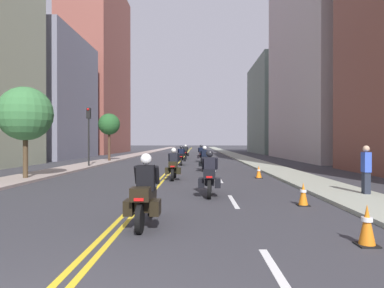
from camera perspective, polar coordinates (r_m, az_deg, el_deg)
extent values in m
plane|color=#343439|center=(50.79, -1.18, -1.80)|extent=(264.00, 264.00, 0.00)
cube|color=gray|center=(51.51, -9.00, -1.70)|extent=(2.28, 144.00, 0.12)
cube|color=#9CA190|center=(51.02, 6.72, -1.72)|extent=(2.28, 144.00, 0.12)
cube|color=yellow|center=(50.79, -1.31, -1.79)|extent=(0.12, 132.00, 0.01)
cube|color=yellow|center=(50.78, -1.04, -1.79)|extent=(0.12, 132.00, 0.01)
cube|color=silver|center=(5.22, 14.60, -20.96)|extent=(0.14, 2.40, 0.01)
cube|color=silver|center=(10.95, 7.00, -9.62)|extent=(0.14, 2.40, 0.01)
cube|color=silver|center=(16.87, 4.79, -6.10)|extent=(0.14, 2.40, 0.01)
cube|color=silver|center=(22.83, 3.75, -4.41)|extent=(0.14, 2.40, 0.01)
cube|color=silver|center=(28.80, 3.14, -3.42)|extent=(0.14, 2.40, 0.01)
cube|color=silver|center=(34.79, 2.74, -2.77)|extent=(0.14, 2.40, 0.01)
cube|color=silver|center=(40.78, 2.46, -2.32)|extent=(0.14, 2.40, 0.01)
cube|color=silver|center=(46.77, 2.25, -1.97)|extent=(0.14, 2.40, 0.01)
cube|color=silver|center=(52.77, 2.09, -1.71)|extent=(0.14, 2.40, 0.01)
cube|color=silver|center=(58.76, 1.96, -1.50)|extent=(0.14, 2.40, 0.01)
cube|color=slate|center=(42.39, -22.16, 7.33)|extent=(6.01, 13.39, 14.14)
cube|color=#2D3847|center=(43.37, -25.83, 2.47)|extent=(0.04, 11.25, 0.90)
cube|color=#2D3847|center=(43.69, -25.85, 7.57)|extent=(0.04, 11.25, 0.90)
cube|color=#2D3847|center=(44.35, -25.86, 12.56)|extent=(0.04, 11.25, 0.90)
cube|color=#B8AAAB|center=(40.45, 21.72, 15.01)|extent=(8.14, 19.47, 24.31)
cube|color=#2D3847|center=(40.98, 27.08, 6.16)|extent=(0.04, 16.35, 0.90)
cube|color=brown|center=(61.75, -15.69, 12.19)|extent=(7.50, 19.57, 29.17)
cube|color=#2D3847|center=(61.84, -19.04, 5.33)|extent=(0.04, 16.44, 0.90)
cube|color=#2D3847|center=(63.05, -19.06, 12.61)|extent=(0.04, 16.44, 0.90)
cube|color=#2D3847|center=(65.23, -19.07, 19.51)|extent=(0.04, 16.44, 0.90)
cube|color=gray|center=(59.38, 14.33, 5.95)|extent=(7.85, 16.97, 15.41)
cube|color=#2D3847|center=(60.17, 17.98, 2.19)|extent=(0.04, 14.25, 0.90)
cube|color=#2D3847|center=(60.33, 17.99, 4.88)|extent=(0.04, 14.25, 0.90)
cube|color=#2D3847|center=(60.62, 17.99, 7.54)|extent=(0.04, 14.25, 0.90)
cube|color=#2D3847|center=(61.03, 18.00, 10.17)|extent=(0.04, 14.25, 0.90)
cylinder|color=black|center=(8.72, -6.90, -10.16)|extent=(0.11, 0.62, 0.61)
cylinder|color=black|center=(7.18, -8.85, -12.45)|extent=(0.11, 0.62, 0.61)
cube|color=silver|center=(8.67, -6.90, -8.04)|extent=(0.14, 0.32, 0.04)
cube|color=black|center=(7.90, -7.78, -9.21)|extent=(0.34, 1.22, 0.40)
cube|color=black|center=(7.17, -8.74, -8.41)|extent=(0.41, 0.37, 0.28)
cube|color=red|center=(7.00, -9.02, -9.29)|extent=(0.20, 0.03, 0.06)
cube|color=black|center=(7.51, -10.53, -10.49)|extent=(0.21, 0.44, 0.32)
cube|color=black|center=(7.41, -6.22, -10.63)|extent=(0.21, 0.44, 0.32)
cube|color=#B2C1CC|center=(8.35, -7.20, -6.06)|extent=(0.36, 0.13, 0.36)
cube|color=black|center=(7.78, -7.84, -5.71)|extent=(0.40, 0.27, 0.58)
cylinder|color=black|center=(7.97, -9.37, -5.21)|extent=(0.10, 0.28, 0.45)
cylinder|color=black|center=(7.89, -5.93, -5.26)|extent=(0.10, 0.28, 0.45)
sphere|color=white|center=(7.78, -7.81, -2.53)|extent=(0.26, 0.26, 0.26)
cylinder|color=black|center=(12.89, 3.08, -6.67)|extent=(0.15, 0.65, 0.65)
cylinder|color=black|center=(11.27, 2.95, -7.68)|extent=(0.15, 0.65, 0.65)
cube|color=silver|center=(12.85, 3.08, -5.14)|extent=(0.16, 0.33, 0.04)
cube|color=black|center=(12.05, 3.02, -5.82)|extent=(0.39, 1.26, 0.40)
cube|color=black|center=(11.30, 2.96, -5.11)|extent=(0.42, 0.38, 0.28)
cube|color=red|center=(11.11, 2.94, -5.61)|extent=(0.20, 0.04, 0.06)
cube|color=black|center=(11.58, 1.59, -6.57)|extent=(0.22, 0.45, 0.32)
cube|color=black|center=(11.57, 4.37, -6.57)|extent=(0.22, 0.45, 0.32)
cube|color=#B2C1CC|center=(12.53, 3.06, -3.84)|extent=(0.37, 0.14, 0.36)
cube|color=black|center=(11.96, 3.02, -3.59)|extent=(0.41, 0.28, 0.55)
cylinder|color=black|center=(12.11, 1.89, -3.30)|extent=(0.12, 0.29, 0.45)
cylinder|color=black|center=(12.10, 4.17, -3.31)|extent=(0.12, 0.29, 0.45)
sphere|color=black|center=(11.96, 3.02, -1.61)|extent=(0.26, 0.26, 0.26)
cylinder|color=black|center=(17.90, -2.92, -4.77)|extent=(0.13, 0.60, 0.60)
cylinder|color=black|center=(16.34, -3.31, -5.26)|extent=(0.13, 0.60, 0.60)
cube|color=silver|center=(17.87, -2.92, -3.74)|extent=(0.14, 0.32, 0.04)
cube|color=black|center=(17.09, -3.11, -4.07)|extent=(0.33, 1.19, 0.40)
cube|color=black|center=(16.38, -3.29, -3.49)|extent=(0.40, 0.36, 0.28)
cube|color=red|center=(16.19, -3.34, -3.82)|extent=(0.20, 0.03, 0.06)
cube|color=black|center=(16.66, -4.19, -4.53)|extent=(0.20, 0.44, 0.32)
cube|color=black|center=(16.62, -2.26, -4.54)|extent=(0.20, 0.44, 0.32)
cube|color=#B2C1CC|center=(17.57, -2.99, -2.71)|extent=(0.36, 0.12, 0.36)
cube|color=black|center=(17.01, -3.12, -2.48)|extent=(0.40, 0.26, 0.56)
cylinder|color=black|center=(17.18, -3.88, -2.28)|extent=(0.10, 0.28, 0.45)
cylinder|color=black|center=(17.14, -2.28, -2.29)|extent=(0.10, 0.28, 0.45)
sphere|color=white|center=(17.03, -3.11, -1.07)|extent=(0.26, 0.26, 0.26)
cylinder|color=black|center=(22.94, 2.21, -3.63)|extent=(0.17, 0.62, 0.61)
cylinder|color=black|center=(21.47, 2.14, -3.90)|extent=(0.17, 0.62, 0.61)
cube|color=silver|center=(22.92, 2.21, -2.82)|extent=(0.15, 0.33, 0.04)
cube|color=black|center=(22.19, 2.18, -3.04)|extent=(0.37, 1.13, 0.40)
cube|color=black|center=(21.51, 2.14, -2.56)|extent=(0.42, 0.38, 0.28)
cube|color=red|center=(21.33, 2.13, -2.80)|extent=(0.20, 0.04, 0.06)
cube|color=black|center=(21.76, 1.41, -3.37)|extent=(0.22, 0.45, 0.32)
cube|color=black|center=(21.75, 2.89, -3.37)|extent=(0.22, 0.45, 0.32)
cube|color=#B2C1CC|center=(22.64, 2.20, -2.01)|extent=(0.36, 0.14, 0.36)
cube|color=black|center=(22.11, 2.17, -1.77)|extent=(0.41, 0.28, 0.59)
cylinder|color=black|center=(22.27, 1.56, -1.63)|extent=(0.11, 0.28, 0.45)
cylinder|color=black|center=(22.26, 2.80, -1.63)|extent=(0.11, 0.28, 0.45)
sphere|color=white|center=(22.13, 2.17, -0.65)|extent=(0.26, 0.26, 0.26)
cylinder|color=black|center=(28.50, -1.84, -2.84)|extent=(0.16, 0.63, 0.63)
cylinder|color=black|center=(26.90, -1.85, -3.03)|extent=(0.16, 0.63, 0.63)
cube|color=silver|center=(28.48, -1.84, -2.17)|extent=(0.15, 0.33, 0.04)
cube|color=black|center=(27.69, -1.84, -2.36)|extent=(0.37, 1.23, 0.40)
cube|color=black|center=(26.96, -1.85, -1.96)|extent=(0.42, 0.38, 0.28)
cube|color=red|center=(26.77, -1.85, -2.15)|extent=(0.20, 0.04, 0.06)
cube|color=black|center=(27.21, -2.44, -2.61)|extent=(0.22, 0.45, 0.32)
cube|color=black|center=(27.21, -1.25, -2.61)|extent=(0.22, 0.45, 0.32)
cube|color=#B2C1CC|center=(28.18, -1.84, -1.53)|extent=(0.36, 0.14, 0.36)
cube|color=black|center=(27.62, -1.84, -1.39)|extent=(0.41, 0.28, 0.54)
cylinder|color=black|center=(27.77, -2.34, -1.27)|extent=(0.11, 0.28, 0.45)
cylinder|color=black|center=(27.77, -1.35, -1.27)|extent=(0.11, 0.28, 0.45)
sphere|color=black|center=(27.64, -1.84, -0.54)|extent=(0.26, 0.26, 0.26)
cylinder|color=black|center=(32.97, 1.56, -2.39)|extent=(0.13, 0.65, 0.65)
cylinder|color=black|center=(31.50, 1.57, -2.51)|extent=(0.13, 0.65, 0.65)
cube|color=silver|center=(32.95, 1.56, -1.79)|extent=(0.14, 0.32, 0.04)
cube|color=black|center=(32.22, 1.57, -1.95)|extent=(0.33, 1.12, 0.40)
cube|color=black|center=(31.56, 1.57, -1.60)|extent=(0.40, 0.36, 0.28)
cube|color=red|center=(31.37, 1.57, -1.76)|extent=(0.20, 0.03, 0.06)
cube|color=black|center=(31.79, 1.07, -2.16)|extent=(0.20, 0.44, 0.32)
cube|color=black|center=(31.79, 2.08, -2.16)|extent=(0.20, 0.44, 0.32)
cube|color=#B2C1CC|center=(32.68, 1.56, -1.25)|extent=(0.36, 0.13, 0.36)
cube|color=black|center=(32.16, 1.57, -1.10)|extent=(0.40, 0.26, 0.56)
cylinder|color=black|center=(32.31, 1.14, -1.00)|extent=(0.10, 0.28, 0.45)
cylinder|color=black|center=(32.31, 1.99, -1.00)|extent=(0.10, 0.28, 0.45)
sphere|color=black|center=(32.18, 1.57, -0.35)|extent=(0.26, 0.26, 0.26)
cylinder|color=black|center=(37.77, -1.05, -2.03)|extent=(0.14, 0.67, 0.67)
cylinder|color=black|center=(36.32, -1.14, -2.12)|extent=(0.14, 0.67, 0.67)
cube|color=silver|center=(37.75, -1.05, -1.49)|extent=(0.14, 0.32, 0.04)
cube|color=black|center=(37.03, -1.10, -1.64)|extent=(0.33, 1.11, 0.40)
cube|color=black|center=(36.37, -1.14, -1.33)|extent=(0.40, 0.36, 0.28)
cube|color=red|center=(36.18, -1.15, -1.47)|extent=(0.20, 0.03, 0.06)
cube|color=black|center=(36.61, -1.56, -1.82)|extent=(0.20, 0.44, 0.32)
cube|color=black|center=(36.59, -0.69, -1.82)|extent=(0.20, 0.44, 0.32)
cube|color=#B2C1CC|center=(37.48, -1.07, -1.04)|extent=(0.36, 0.12, 0.36)
cube|color=black|center=(36.97, -1.10, -0.93)|extent=(0.40, 0.26, 0.53)
cylinder|color=black|center=(37.13, -1.46, -0.84)|extent=(0.10, 0.28, 0.45)
cylinder|color=black|center=(37.11, -0.72, -0.84)|extent=(0.10, 0.28, 0.45)
sphere|color=white|center=(36.99, -1.10, -0.30)|extent=(0.26, 0.26, 0.26)
cube|color=black|center=(18.02, 11.25, -5.66)|extent=(0.37, 0.37, 0.03)
cone|color=orange|center=(17.99, 11.25, -4.61)|extent=(0.30, 0.30, 0.63)
cylinder|color=white|center=(17.98, 11.25, -4.36)|extent=(0.20, 0.20, 0.08)
cube|color=black|center=(10.68, 18.34, -9.83)|extent=(0.35, 0.35, 0.03)
cone|color=orange|center=(10.62, 18.34, -7.99)|extent=(0.28, 0.28, 0.66)
cylinder|color=white|center=(10.61, 18.34, -7.56)|extent=(0.19, 0.19, 0.08)
cube|color=black|center=(7.16, 27.53, -14.94)|extent=(0.36, 0.36, 0.03)
cone|color=orange|center=(7.07, 27.54, -11.95)|extent=(0.29, 0.29, 0.73)
cylinder|color=white|center=(7.05, 27.54, -11.25)|extent=(0.20, 0.20, 0.08)
cylinder|color=black|center=(26.14, -17.10, 0.21)|extent=(0.12, 0.12, 3.68)
cube|color=black|center=(26.23, -17.11, 5.00)|extent=(0.28, 0.28, 0.80)
sphere|color=red|center=(26.11, -17.21, 5.64)|extent=(0.18, 0.18, 0.18)
cube|color=#222735|center=(13.07, 27.41, -6.13)|extent=(0.22, 0.29, 0.86)
cube|color=blue|center=(13.01, 27.42, -2.74)|extent=(0.25, 0.37, 0.68)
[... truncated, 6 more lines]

